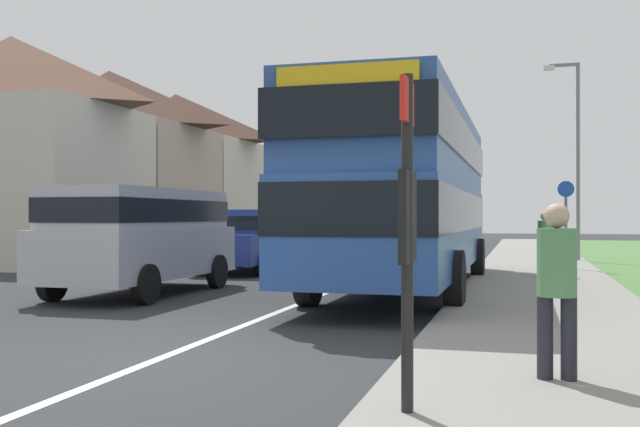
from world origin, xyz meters
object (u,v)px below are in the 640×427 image
at_px(double_decker_bus, 407,188).
at_px(cycle_route_sign, 566,221).
at_px(bus_stop_sign, 407,218).
at_px(pedestrian_walking_away, 545,240).
at_px(parked_car_blue, 249,238).
at_px(street_lamp_mid, 574,147).
at_px(pedestrian_at_stop, 557,282).
at_px(parked_van_silver, 142,231).

xyz_separation_m(double_decker_bus, cycle_route_sign, (3.47, 5.92, -0.72)).
distance_m(bus_stop_sign, cycle_route_sign, 15.77).
bearing_deg(pedestrian_walking_away, bus_stop_sign, -95.87).
height_order(parked_car_blue, pedestrian_walking_away, parked_car_blue).
distance_m(pedestrian_walking_away, street_lamp_mid, 7.53).
bearing_deg(pedestrian_at_stop, pedestrian_walking_away, 88.87).
relative_size(parked_van_silver, pedestrian_walking_away, 2.96).
distance_m(double_decker_bus, pedestrian_walking_away, 4.48).
bearing_deg(parked_car_blue, bus_stop_sign, -64.42).
relative_size(parked_van_silver, parked_car_blue, 1.09).
xyz_separation_m(pedestrian_at_stop, pedestrian_walking_away, (0.23, 11.60, 0.00)).
bearing_deg(pedestrian_walking_away, pedestrian_at_stop, -91.13).
distance_m(double_decker_bus, parked_car_blue, 6.50).
relative_size(pedestrian_at_stop, cycle_route_sign, 0.66).
bearing_deg(bus_stop_sign, pedestrian_walking_away, 84.13).
distance_m(double_decker_bus, pedestrian_at_stop, 8.81).
distance_m(pedestrian_walking_away, cycle_route_sign, 2.77).
bearing_deg(parked_car_blue, parked_van_silver, -89.60).
xyz_separation_m(parked_van_silver, cycle_route_sign, (8.46, 7.99, 0.18)).
relative_size(double_decker_bus, bus_stop_sign, 4.20).
relative_size(pedestrian_at_stop, pedestrian_walking_away, 1.00).
bearing_deg(street_lamp_mid, cycle_route_sign, -96.70).
relative_size(pedestrian_at_stop, bus_stop_sign, 0.64).
distance_m(parked_car_blue, pedestrian_walking_away, 7.90).
bearing_deg(pedestrian_at_stop, street_lamp_mid, 85.83).
bearing_deg(pedestrian_walking_away, cycle_route_sign, 76.79).
xyz_separation_m(parked_van_silver, pedestrian_walking_away, (7.83, 5.33, -0.28)).
distance_m(parked_car_blue, pedestrian_at_stop, 14.46).
bearing_deg(cycle_route_sign, parked_car_blue, -166.83).
height_order(double_decker_bus, parked_van_silver, double_decker_bus).
height_order(bus_stop_sign, cycle_route_sign, bus_stop_sign).
relative_size(double_decker_bus, parked_car_blue, 2.41).
height_order(parked_van_silver, parked_car_blue, parked_van_silver).
xyz_separation_m(parked_car_blue, pedestrian_at_stop, (7.65, -12.27, 0.03)).
height_order(double_decker_bus, cycle_route_sign, double_decker_bus).
height_order(parked_van_silver, bus_stop_sign, bus_stop_sign).
height_order(double_decker_bus, street_lamp_mid, street_lamp_mid).
bearing_deg(parked_van_silver, parked_car_blue, 90.40).
bearing_deg(pedestrian_at_stop, parked_car_blue, 121.93).
relative_size(pedestrian_walking_away, street_lamp_mid, 0.25).
bearing_deg(bus_stop_sign, parked_van_silver, 130.30).
bearing_deg(parked_car_blue, double_decker_bus, -38.01).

